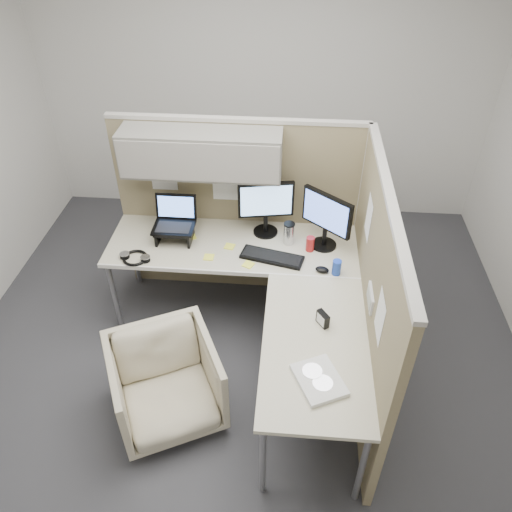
# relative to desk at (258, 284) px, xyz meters

# --- Properties ---
(ground) EXTENTS (4.50, 4.50, 0.00)m
(ground) POSITION_rel_desk_xyz_m (-0.12, -0.13, -0.69)
(ground) COLOR #333338
(ground) RESTS_ON ground
(partition_back) EXTENTS (2.00, 0.36, 1.63)m
(partition_back) POSITION_rel_desk_xyz_m (-0.34, 0.70, 0.41)
(partition_back) COLOR #857857
(partition_back) RESTS_ON ground
(partition_right) EXTENTS (0.07, 2.03, 1.63)m
(partition_right) POSITION_rel_desk_xyz_m (0.78, -0.19, 0.13)
(partition_right) COLOR #857857
(partition_right) RESTS_ON ground
(desk) EXTENTS (2.00, 1.98, 0.73)m
(desk) POSITION_rel_desk_xyz_m (0.00, 0.00, 0.00)
(desk) COLOR beige
(desk) RESTS_ON ground
(office_chair) EXTENTS (0.90, 0.88, 0.71)m
(office_chair) POSITION_rel_desk_xyz_m (-0.58, -0.66, -0.33)
(office_chair) COLOR beige
(office_chair) RESTS_ON ground
(monitor_left) EXTENTS (0.44, 0.20, 0.47)m
(monitor_left) POSITION_rel_desk_xyz_m (0.01, 0.59, 0.32)
(monitor_left) COLOR black
(monitor_left) RESTS_ON desk
(monitor_right) EXTENTS (0.36, 0.31, 0.47)m
(monitor_right) POSITION_rel_desk_xyz_m (0.48, 0.45, 0.32)
(monitor_right) COLOR black
(monitor_right) RESTS_ON desk
(laptop_station) EXTENTS (0.33, 0.28, 0.34)m
(laptop_station) POSITION_rel_desk_xyz_m (-0.70, 0.45, 0.17)
(laptop_station) COLOR black
(laptop_station) RESTS_ON desk
(keyboard) EXTENTS (0.50, 0.27, 0.02)m
(keyboard) POSITION_rel_desk_xyz_m (0.09, 0.25, 0.05)
(keyboard) COLOR black
(keyboard) RESTS_ON desk
(mouse) EXTENTS (0.12, 0.09, 0.04)m
(mouse) POSITION_rel_desk_xyz_m (0.47, 0.13, 0.06)
(mouse) COLOR black
(mouse) RESTS_ON desk
(travel_mug) EXTENTS (0.09, 0.09, 0.19)m
(travel_mug) POSITION_rel_desk_xyz_m (0.21, 0.46, 0.14)
(travel_mug) COLOR silver
(travel_mug) RESTS_ON desk
(soda_can_green) EXTENTS (0.07, 0.07, 0.12)m
(soda_can_green) POSITION_rel_desk_xyz_m (0.57, 0.11, 0.10)
(soda_can_green) COLOR #1E3FA5
(soda_can_green) RESTS_ON desk
(soda_can_silver) EXTENTS (0.07, 0.07, 0.12)m
(soda_can_silver) POSITION_rel_desk_xyz_m (0.38, 0.38, 0.10)
(soda_can_silver) COLOR #B21E1E
(soda_can_silver) RESTS_ON desk
(sticky_note_a) EXTENTS (0.08, 0.08, 0.01)m
(sticky_note_a) POSITION_rel_desk_xyz_m (-0.40, 0.22, 0.05)
(sticky_note_a) COLOR #FFFE43
(sticky_note_a) RESTS_ON desk
(sticky_note_d) EXTENTS (0.09, 0.09, 0.01)m
(sticky_note_d) POSITION_rel_desk_xyz_m (-0.26, 0.37, 0.05)
(sticky_note_d) COLOR #FFFE43
(sticky_note_d) RESTS_ON desk
(sticky_note_c) EXTENTS (0.10, 0.10, 0.01)m
(sticky_note_c) POSITION_rel_desk_xyz_m (-0.58, 0.47, 0.05)
(sticky_note_c) COLOR #FFFE43
(sticky_note_c) RESTS_ON desk
(sticky_note_b) EXTENTS (0.10, 0.10, 0.01)m
(sticky_note_b) POSITION_rel_desk_xyz_m (-0.09, 0.16, 0.05)
(sticky_note_b) COLOR #FFFE43
(sticky_note_b) RESTS_ON desk
(headphones) EXTENTS (0.24, 0.22, 0.04)m
(headphones) POSITION_rel_desk_xyz_m (-0.96, 0.16, 0.06)
(headphones) COLOR black
(headphones) RESTS_ON desk
(paper_stack) EXTENTS (0.35, 0.38, 0.03)m
(paper_stack) POSITION_rel_desk_xyz_m (0.43, -0.87, 0.06)
(paper_stack) COLOR white
(paper_stack) RESTS_ON desk
(desk_clock) EXTENTS (0.09, 0.10, 0.10)m
(desk_clock) POSITION_rel_desk_xyz_m (0.46, -0.41, 0.09)
(desk_clock) COLOR black
(desk_clock) RESTS_ON desk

